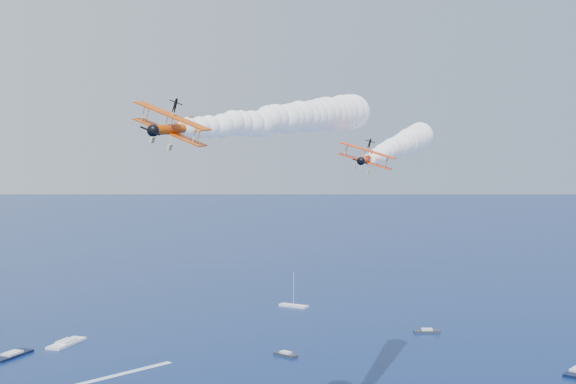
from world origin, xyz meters
TOP-DOWN VIEW (x-y plane):
  - biplane_lead at (22.19, 32.71)m, footprint 12.16×13.08m
  - biplane_trail at (-23.12, 16.82)m, footprint 11.62×12.85m
  - smoke_trail_lead at (47.72, 49.04)m, footprint 63.07×58.03m
  - smoke_trail_trail at (4.06, 30.22)m, footprint 62.81×51.53m

SIDE VIEW (x-z plane):
  - biplane_lead at x=22.19m, z-range 49.87..58.23m
  - smoke_trail_lead at x=47.72m, z-range 50.98..61.74m
  - biplane_trail at x=-23.12m, z-range 53.33..62.09m
  - smoke_trail_trail at x=4.06m, z-range 54.64..65.40m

